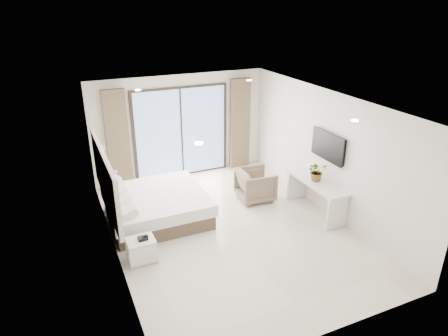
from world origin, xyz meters
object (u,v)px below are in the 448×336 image
Objects in this scene: bed at (156,206)px; nightstand at (141,250)px; armchair at (256,183)px; console_desk at (316,189)px.

nightstand is (-0.64, -1.39, -0.07)m from bed.
armchair is at bearing 22.86° from nightstand.
armchair is (-0.92, 1.10, -0.16)m from console_desk.
console_desk is 2.02× the size of armchair.
bed is at bearing 64.41° from nightstand.
armchair is at bearing 129.85° from console_desk.
nightstand is at bearing -114.88° from bed.
console_desk is at bearing -19.30° from bed.
console_desk is (3.96, 0.23, 0.34)m from nightstand.
bed is 1.53m from nightstand.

